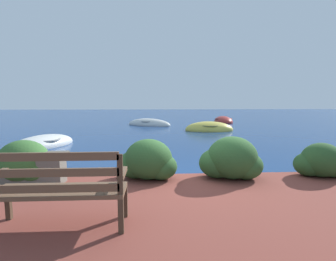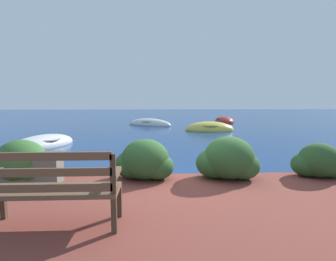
% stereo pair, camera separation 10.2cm
% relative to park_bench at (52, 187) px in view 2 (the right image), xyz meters
% --- Properties ---
extents(ground_plane, '(80.00, 80.00, 0.00)m').
position_rel_park_bench_xyz_m(ground_plane, '(1.66, 2.15, -0.70)').
color(ground_plane, navy).
extents(park_bench, '(1.51, 0.48, 0.93)m').
position_rel_park_bench_xyz_m(park_bench, '(0.00, 0.00, 0.00)').
color(park_bench, '#433123').
rests_on(park_bench, patio_terrace).
extents(hedge_clump_far_left, '(1.13, 0.81, 0.77)m').
position_rel_park_bench_xyz_m(hedge_clump_far_left, '(-1.25, 1.77, -0.15)').
color(hedge_clump_far_left, '#38662D').
rests_on(hedge_clump_far_left, patio_terrace).
extents(hedge_clump_left, '(1.11, 0.80, 0.76)m').
position_rel_park_bench_xyz_m(hedge_clump_left, '(0.97, 1.85, -0.16)').
color(hedge_clump_left, '#2D5628').
rests_on(hedge_clump_left, patio_terrace).
extents(hedge_clump_centre, '(1.18, 0.85, 0.80)m').
position_rel_park_bench_xyz_m(hedge_clump_centre, '(2.54, 1.79, -0.14)').
color(hedge_clump_centre, '#2D5628').
rests_on(hedge_clump_centre, patio_terrace).
extents(hedge_clump_right, '(0.97, 0.70, 0.66)m').
position_rel_park_bench_xyz_m(hedge_clump_right, '(4.30, 1.82, -0.20)').
color(hedge_clump_right, '#284C23').
rests_on(hedge_clump_right, patio_terrace).
extents(rowboat_nearest, '(2.22, 2.99, 0.75)m').
position_rel_park_bench_xyz_m(rowboat_nearest, '(-2.93, 6.65, -0.64)').
color(rowboat_nearest, silver).
rests_on(rowboat_nearest, ground_plane).
extents(rowboat_mid, '(2.69, 1.47, 0.90)m').
position_rel_park_bench_xyz_m(rowboat_mid, '(4.11, 11.10, -0.63)').
color(rowboat_mid, '#DBC64C').
rests_on(rowboat_mid, ground_plane).
extents(rowboat_far, '(3.23, 2.53, 0.80)m').
position_rel_park_bench_xyz_m(rowboat_far, '(0.78, 14.24, -0.64)').
color(rowboat_far, silver).
rests_on(rowboat_far, ground_plane).
extents(rowboat_outer, '(1.26, 2.34, 0.82)m').
position_rel_park_bench_xyz_m(rowboat_outer, '(6.26, 16.17, -0.63)').
color(rowboat_outer, '#9E2D28').
rests_on(rowboat_outer, ground_plane).
extents(mooring_buoy, '(0.59, 0.59, 0.53)m').
position_rel_park_bench_xyz_m(mooring_buoy, '(-2.95, 4.21, -0.61)').
color(mooring_buoy, orange).
rests_on(mooring_buoy, ground_plane).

